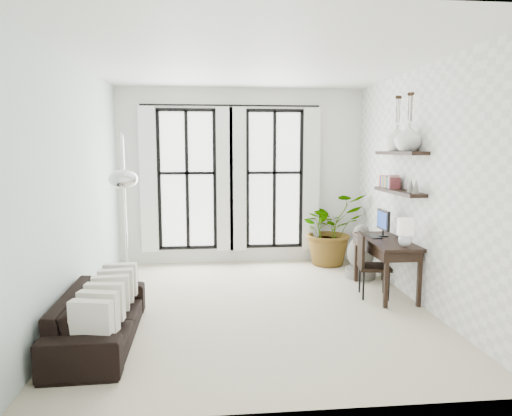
{
  "coord_description": "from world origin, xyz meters",
  "views": [
    {
      "loc": [
        -0.56,
        -5.89,
        2.1
      ],
      "look_at": [
        0.05,
        0.3,
        1.3
      ],
      "focal_mm": 32.0,
      "sensor_mm": 36.0,
      "label": 1
    }
  ],
  "objects": [
    {
      "name": "buddha",
      "position": [
        1.87,
        1.23,
        0.37
      ],
      "size": [
        0.49,
        0.49,
        0.89
      ],
      "color": "slate",
      "rests_on": "floor"
    },
    {
      "name": "vase_a",
      "position": [
        2.11,
        0.13,
        2.27
      ],
      "size": [
        0.37,
        0.37,
        0.38
      ],
      "primitive_type": "imported",
      "color": "white",
      "rests_on": "shelf_upper"
    },
    {
      "name": "desk_chair",
      "position": [
        1.66,
        0.27,
        0.52
      ],
      "size": [
        0.5,
        0.5,
        0.91
      ],
      "rotation": [
        0.0,
        0.0,
        -0.17
      ],
      "color": "black",
      "rests_on": "floor"
    },
    {
      "name": "ceiling",
      "position": [
        0.0,
        0.0,
        3.2
      ],
      "size": [
        5.0,
        5.0,
        0.0
      ],
      "primitive_type": "plane",
      "color": "white",
      "rests_on": "wall_back"
    },
    {
      "name": "plant",
      "position": [
        1.59,
        2.15,
        0.66
      ],
      "size": [
        1.47,
        1.37,
        1.32
      ],
      "primitive_type": "imported",
      "rotation": [
        0.0,
        0.0,
        0.34
      ],
      "color": "#2D7228",
      "rests_on": "floor"
    },
    {
      "name": "floor",
      "position": [
        0.0,
        0.0,
        0.0
      ],
      "size": [
        5.0,
        5.0,
        0.0
      ],
      "primitive_type": "plane",
      "color": "beige",
      "rests_on": "ground"
    },
    {
      "name": "wall_back",
      "position": [
        0.0,
        2.5,
        1.6
      ],
      "size": [
        4.5,
        0.0,
        4.5
      ],
      "primitive_type": "plane",
      "rotation": [
        1.57,
        0.0,
        0.0
      ],
      "color": "white",
      "rests_on": "floor"
    },
    {
      "name": "wall_right",
      "position": [
        2.25,
        0.0,
        1.6
      ],
      "size": [
        0.0,
        5.0,
        5.0
      ],
      "primitive_type": "plane",
      "rotation": [
        1.57,
        0.0,
        -1.57
      ],
      "color": "white",
      "rests_on": "floor"
    },
    {
      "name": "arc_lamp",
      "position": [
        -1.7,
        0.18,
        1.81
      ],
      "size": [
        0.73,
        2.54,
        2.32
      ],
      "color": "silver",
      "rests_on": "floor"
    },
    {
      "name": "throw_pillows",
      "position": [
        -1.7,
        -0.97,
        0.5
      ],
      "size": [
        0.4,
        1.52,
        0.4
      ],
      "color": "beige",
      "rests_on": "sofa"
    },
    {
      "name": "wall_shelves",
      "position": [
        2.11,
        0.42,
        1.73
      ],
      "size": [
        0.25,
        1.3,
        0.6
      ],
      "color": "black",
      "rests_on": "wall_right"
    },
    {
      "name": "desk",
      "position": [
        1.94,
        0.33,
        0.74
      ],
      "size": [
        0.57,
        1.35,
        1.19
      ],
      "color": "black",
      "rests_on": "floor"
    },
    {
      "name": "windows",
      "position": [
        -0.2,
        2.43,
        1.56
      ],
      "size": [
        3.26,
        0.13,
        2.65
      ],
      "color": "white",
      "rests_on": "wall_back"
    },
    {
      "name": "wall_left",
      "position": [
        -2.25,
        0.0,
        1.6
      ],
      "size": [
        0.0,
        5.0,
        5.0
      ],
      "primitive_type": "plane",
      "rotation": [
        1.57,
        0.0,
        1.57
      ],
      "color": "silver",
      "rests_on": "floor"
    },
    {
      "name": "sofa",
      "position": [
        -1.8,
        -0.97,
        0.28
      ],
      "size": [
        0.8,
        1.95,
        0.56
      ],
      "primitive_type": "imported",
      "rotation": [
        0.0,
        0.0,
        1.59
      ],
      "color": "black",
      "rests_on": "floor"
    },
    {
      "name": "vase_b",
      "position": [
        2.11,
        0.53,
        2.27
      ],
      "size": [
        0.37,
        0.37,
        0.38
      ],
      "primitive_type": "imported",
      "color": "white",
      "rests_on": "shelf_upper"
    }
  ]
}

